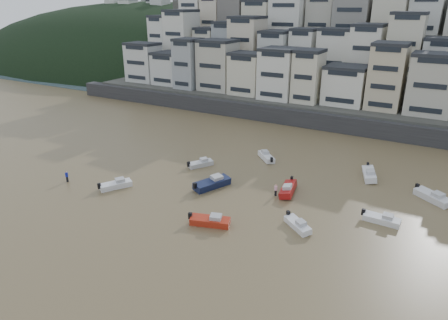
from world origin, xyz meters
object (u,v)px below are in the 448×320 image
Objects in this scene: boat_h at (266,156)px; boat_i at (369,173)px; boat_d at (382,218)px; boat_e at (288,188)px; boat_f at (201,163)px; person_pink at (276,190)px; boat_c at (212,182)px; boat_j at (116,184)px; boat_b at (298,224)px; boat_a at (210,220)px; person_blue at (67,176)px; boat_g at (433,196)px.

boat_i reaches higher than boat_h.
boat_d is 0.85× the size of boat_e.
boat_d is at bearing 70.77° from boat_e.
boat_f is 2.64× the size of person_pink.
boat_c is at bearing -69.02° from boat_i.
boat_h is at bearing -152.65° from boat_e.
boat_e reaches higher than boat_j.
boat_h is at bearing 160.81° from boat_b.
boat_f is at bearing 174.04° from boat_d.
boat_a is 23.48m from boat_h.
boat_j is at bearing -71.75° from boat_i.
person_blue reaches higher than boat_d.
boat_e reaches higher than boat_f.
boat_g reaches higher than boat_a.
boat_d is at bearing 14.30° from person_blue.
person_blue reaches higher than boat_b.
boat_c reaches higher than boat_h.
boat_g is at bearing 24.79° from boat_a.
boat_d is at bearing -67.99° from boat_f.
boat_e is at bearing 53.07° from person_pink.
person_pink is (-10.03, -12.79, 0.09)m from boat_i.
boat_f is (-5.86, 5.94, -0.23)m from boat_c.
boat_j is at bearing -137.52° from boat_b.
boat_h reaches higher than boat_j.
boat_b is at bearing -140.91° from boat_d.
boat_d is 36.33m from boat_j.
boat_c is at bearing -105.25° from boat_f.
boat_h reaches higher than boat_f.
person_pink is at bearing -47.38° from boat_e.
boat_e is 2.02m from person_pink.
boat_i is at bearing -24.60° from boat_j.
boat_c reaches higher than boat_a.
boat_f is at bearing -87.23° from boat_i.
boat_h is (-3.11, 23.27, -0.03)m from boat_a.
boat_h is (-12.54, 18.70, 0.07)m from boat_b.
boat_j is at bearing -175.10° from boat_f.
boat_h reaches higher than boat_d.
person_blue reaches higher than boat_f.
boat_g is at bearing -50.76° from boat_f.
boat_c is at bearing 103.12° from boat_a.
boat_e reaches higher than boat_h.
boat_g reaches higher than boat_j.
boat_d is 13.09m from boat_e.
boat_a is 1.07× the size of boat_j.
boat_j is (-22.28, -10.92, -0.08)m from boat_e.
boat_f is 0.82× the size of boat_g.
boat_i reaches higher than boat_e.
person_blue is at bearing 91.74° from boat_h.
person_blue is 31.07m from person_pink.
boat_i is 16.26m from person_pink.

